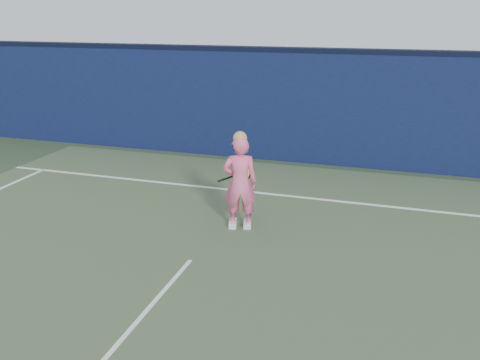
% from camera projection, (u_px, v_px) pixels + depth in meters
% --- Properties ---
extents(ground, '(80.00, 80.00, 0.00)m').
position_uv_depth(ground, '(159.00, 297.00, 6.31)').
color(ground, '#283C24').
rests_on(ground, ground).
extents(backstop_wall, '(24.00, 0.40, 2.50)m').
position_uv_depth(backstop_wall, '(280.00, 107.00, 11.80)').
color(backstop_wall, '#0C1338').
rests_on(backstop_wall, ground).
extents(wall_cap, '(24.00, 0.42, 0.10)m').
position_uv_depth(wall_cap, '(282.00, 49.00, 11.38)').
color(wall_cap, black).
rests_on(wall_cap, backstop_wall).
extents(player, '(0.63, 0.50, 1.61)m').
position_uv_depth(player, '(240.00, 182.00, 8.12)').
color(player, '#F96091').
rests_on(player, ground).
extents(racket, '(0.53, 0.35, 0.32)m').
position_uv_depth(racket, '(241.00, 174.00, 8.58)').
color(racket, black).
rests_on(racket, ground).
extents(court_lines, '(11.00, 12.04, 0.01)m').
position_uv_depth(court_lines, '(147.00, 310.00, 6.01)').
color(court_lines, white).
rests_on(court_lines, court_surface).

